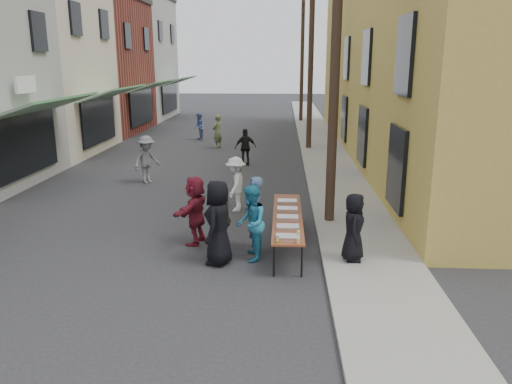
# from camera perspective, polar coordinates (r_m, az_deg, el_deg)

# --- Properties ---
(ground) EXTENTS (120.00, 120.00, 0.00)m
(ground) POSITION_cam_1_polar(r_m,az_deg,el_deg) (11.57, -12.19, -7.79)
(ground) COLOR #28282B
(ground) RESTS_ON ground
(sidewalk) EXTENTS (2.20, 60.00, 0.10)m
(sidewalk) POSITION_cam_1_polar(r_m,az_deg,el_deg) (25.74, 7.57, 4.95)
(sidewalk) COLOR gray
(sidewalk) RESTS_ON ground
(storefront_row) EXTENTS (8.00, 37.00, 9.00)m
(storefront_row) POSITION_cam_1_polar(r_m,az_deg,el_deg) (28.40, -24.78, 12.94)
(storefront_row) COLOR maroon
(storefront_row) RESTS_ON ground
(building_ochre) EXTENTS (10.00, 28.00, 10.00)m
(building_ochre) POSITION_cam_1_polar(r_m,az_deg,el_deg) (25.62, 22.37, 15.09)
(building_ochre) COLOR gold
(building_ochre) RESTS_ON ground
(utility_pole_near) EXTENTS (0.26, 0.26, 9.00)m
(utility_pole_near) POSITION_cam_1_polar(r_m,az_deg,el_deg) (13.36, 9.08, 15.13)
(utility_pole_near) COLOR #2D2116
(utility_pole_near) RESTS_ON ground
(utility_pole_mid) EXTENTS (0.26, 0.26, 9.00)m
(utility_pole_mid) POSITION_cam_1_polar(r_m,az_deg,el_deg) (25.33, 6.29, 14.95)
(utility_pole_mid) COLOR #2D2116
(utility_pole_mid) RESTS_ON ground
(utility_pole_far) EXTENTS (0.26, 0.26, 9.00)m
(utility_pole_far) POSITION_cam_1_polar(r_m,az_deg,el_deg) (37.32, 5.29, 14.88)
(utility_pole_far) COLOR #2D2116
(utility_pole_far) RESTS_ON ground
(serving_table) EXTENTS (0.70, 4.00, 0.75)m
(serving_table) POSITION_cam_1_polar(r_m,az_deg,el_deg) (12.10, 3.61, -2.88)
(serving_table) COLOR brown
(serving_table) RESTS_ON ground
(catering_tray_sausage) EXTENTS (0.50, 0.33, 0.08)m
(catering_tray_sausage) POSITION_cam_1_polar(r_m,az_deg,el_deg) (10.51, 3.69, -5.19)
(catering_tray_sausage) COLOR maroon
(catering_tray_sausage) RESTS_ON serving_table
(catering_tray_foil_b) EXTENTS (0.50, 0.33, 0.08)m
(catering_tray_foil_b) POSITION_cam_1_polar(r_m,az_deg,el_deg) (11.12, 3.66, -4.05)
(catering_tray_foil_b) COLOR #B2B2B7
(catering_tray_foil_b) RESTS_ON serving_table
(catering_tray_buns) EXTENTS (0.50, 0.33, 0.08)m
(catering_tray_buns) POSITION_cam_1_polar(r_m,az_deg,el_deg) (11.79, 3.63, -2.96)
(catering_tray_buns) COLOR tan
(catering_tray_buns) RESTS_ON serving_table
(catering_tray_foil_d) EXTENTS (0.50, 0.33, 0.08)m
(catering_tray_foil_d) POSITION_cam_1_polar(r_m,az_deg,el_deg) (12.46, 3.61, -1.98)
(catering_tray_foil_d) COLOR #B2B2B7
(catering_tray_foil_d) RESTS_ON serving_table
(catering_tray_buns_end) EXTENTS (0.50, 0.33, 0.08)m
(catering_tray_buns_end) POSITION_cam_1_polar(r_m,az_deg,el_deg) (13.13, 3.59, -1.10)
(catering_tray_buns_end) COLOR tan
(catering_tray_buns_end) RESTS_ON serving_table
(condiment_jar_a) EXTENTS (0.07, 0.07, 0.08)m
(condiment_jar_a) POSITION_cam_1_polar(r_m,az_deg,el_deg) (10.23, 2.46, -5.75)
(condiment_jar_a) COLOR #A57F26
(condiment_jar_a) RESTS_ON serving_table
(condiment_jar_b) EXTENTS (0.07, 0.07, 0.08)m
(condiment_jar_b) POSITION_cam_1_polar(r_m,az_deg,el_deg) (10.32, 2.47, -5.56)
(condiment_jar_b) COLOR #A57F26
(condiment_jar_b) RESTS_ON serving_table
(condiment_jar_c) EXTENTS (0.07, 0.07, 0.08)m
(condiment_jar_c) POSITION_cam_1_polar(r_m,az_deg,el_deg) (10.41, 2.48, -5.37)
(condiment_jar_c) COLOR #A57F26
(condiment_jar_c) RESTS_ON serving_table
(cup_stack) EXTENTS (0.08, 0.08, 0.12)m
(cup_stack) POSITION_cam_1_polar(r_m,az_deg,el_deg) (10.27, 4.82, -5.58)
(cup_stack) COLOR tan
(cup_stack) RESTS_ON serving_table
(guest_front_a) EXTENTS (0.79, 1.03, 1.89)m
(guest_front_a) POSITION_cam_1_polar(r_m,az_deg,el_deg) (10.95, -4.31, -3.51)
(guest_front_a) COLOR black
(guest_front_a) RESTS_ON ground
(guest_front_b) EXTENTS (0.52, 0.71, 1.79)m
(guest_front_b) POSITION_cam_1_polar(r_m,az_deg,el_deg) (11.70, -0.21, -2.52)
(guest_front_b) COLOR #41597E
(guest_front_b) RESTS_ON ground
(guest_front_c) EXTENTS (0.68, 0.86, 1.73)m
(guest_front_c) POSITION_cam_1_polar(r_m,az_deg,el_deg) (11.15, -0.59, -3.58)
(guest_front_c) COLOR teal
(guest_front_c) RESTS_ON ground
(guest_front_d) EXTENTS (0.73, 1.12, 1.63)m
(guest_front_d) POSITION_cam_1_polar(r_m,az_deg,el_deg) (14.86, -2.33, 0.91)
(guest_front_d) COLOR white
(guest_front_d) RESTS_ON ground
(guest_front_e) EXTENTS (0.63, 1.06, 1.69)m
(guest_front_e) POSITION_cam_1_polar(r_m,az_deg,el_deg) (11.61, -3.89, -2.95)
(guest_front_e) COLOR #4C5C35
(guest_front_e) RESTS_ON ground
(guest_queue_back) EXTENTS (0.86, 1.65, 1.69)m
(guest_queue_back) POSITION_cam_1_polar(r_m,az_deg,el_deg) (12.25, -6.96, -2.07)
(guest_queue_back) COLOR maroon
(guest_queue_back) RESTS_ON ground
(server) EXTENTS (0.59, 0.81, 1.52)m
(server) POSITION_cam_1_polar(r_m,az_deg,el_deg) (11.10, 11.10, -3.97)
(server) COLOR black
(server) RESTS_ON sidewalk
(passerby_left) EXTENTS (1.16, 1.30, 1.75)m
(passerby_left) POSITION_cam_1_polar(r_m,az_deg,el_deg) (18.74, -12.39, 3.64)
(passerby_left) COLOR slate
(passerby_left) RESTS_ON ground
(passerby_mid) EXTENTS (1.00, 0.64, 1.59)m
(passerby_mid) POSITION_cam_1_polar(r_m,az_deg,el_deg) (21.42, -1.20, 5.13)
(passerby_mid) COLOR black
(passerby_mid) RESTS_ON ground
(passerby_right) EXTENTS (0.64, 0.75, 1.74)m
(passerby_right) POSITION_cam_1_polar(r_m,az_deg,el_deg) (25.82, -4.44, 6.90)
(passerby_right) COLOR #5F6B3E
(passerby_right) RESTS_ON ground
(passerby_far) EXTENTS (0.80, 0.90, 1.54)m
(passerby_far) POSITION_cam_1_polar(r_m,az_deg,el_deg) (28.68, -6.53, 7.44)
(passerby_far) COLOR #556CA6
(passerby_far) RESTS_ON ground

